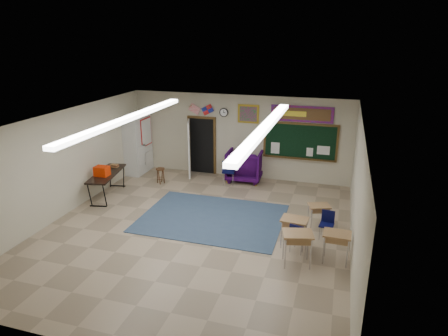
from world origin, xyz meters
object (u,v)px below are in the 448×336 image
(wooden_stool, at_px, (161,176))
(student_desk_front_left, at_px, (294,231))
(wingback_armchair, at_px, (245,165))
(folding_table, at_px, (107,183))
(student_desk_front_right, at_px, (318,215))

(wooden_stool, bearing_deg, student_desk_front_left, -31.53)
(wingback_armchair, relative_size, wooden_stool, 2.26)
(folding_table, height_order, wooden_stool, folding_table)
(wingback_armchair, distance_m, wooden_stool, 3.01)
(student_desk_front_right, bearing_deg, wooden_stool, 141.45)
(student_desk_front_left, xyz_separation_m, folding_table, (-6.18, 1.53, 0.01))
(student_desk_front_left, height_order, folding_table, folding_table)
(folding_table, bearing_deg, wingback_armchair, 24.17)
(folding_table, distance_m, wooden_stool, 1.94)
(student_desk_front_left, height_order, wooden_stool, student_desk_front_left)
(student_desk_front_right, distance_m, wooden_stool, 5.87)
(wingback_armchair, xyz_separation_m, student_desk_front_left, (2.30, -4.29, -0.14))
(wingback_armchair, distance_m, folding_table, 4.76)
(student_desk_front_right, bearing_deg, folding_table, 157.48)
(wingback_armchair, bearing_deg, student_desk_front_left, 115.47)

